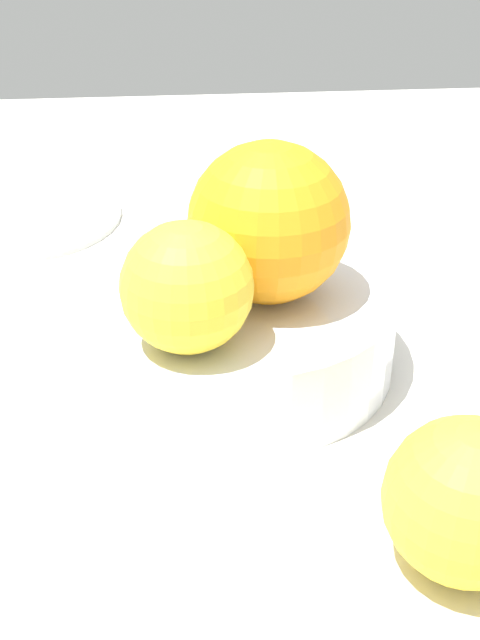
# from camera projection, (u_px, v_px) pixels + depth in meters

# --- Properties ---
(ground_plane) EXTENTS (1.10, 1.10, 0.02)m
(ground_plane) POSITION_uv_depth(u_px,v_px,m) (240.00, 378.00, 0.47)
(ground_plane) COLOR silver
(fruit_bowl) EXTENTS (0.17, 0.17, 0.05)m
(fruit_bowl) POSITION_uv_depth(u_px,v_px,m) (240.00, 329.00, 0.46)
(fruit_bowl) COLOR silver
(fruit_bowl) RESTS_ON ground_plane
(orange_in_bowl_0) EXTENTS (0.08, 0.08, 0.08)m
(orange_in_bowl_0) POSITION_uv_depth(u_px,v_px,m) (269.00, 223.00, 0.42)
(orange_in_bowl_0) COLOR orange
(orange_in_bowl_0) RESTS_ON fruit_bowl
(orange_in_bowl_1) EXTENTS (0.06, 0.06, 0.06)m
(orange_in_bowl_1) POSITION_uv_depth(u_px,v_px,m) (187.00, 287.00, 0.38)
(orange_in_bowl_1) COLOR yellow
(orange_in_bowl_1) RESTS_ON fruit_bowl
(orange_loose_0) EXTENTS (0.07, 0.07, 0.07)m
(orange_loose_0) POSITION_uv_depth(u_px,v_px,m) (468.00, 501.00, 0.33)
(orange_loose_0) COLOR yellow
(orange_loose_0) RESTS_ON ground_plane
(side_plate) EXTENTS (0.16, 0.16, 0.01)m
(side_plate) POSITION_uv_depth(u_px,v_px,m) (16.00, 215.00, 0.64)
(side_plate) COLOR silver
(side_plate) RESTS_ON ground_plane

